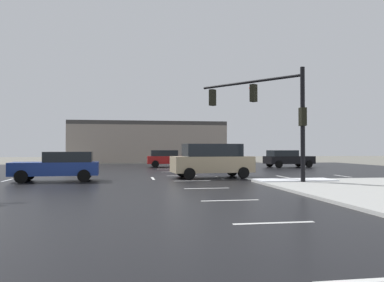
{
  "coord_description": "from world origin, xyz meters",
  "views": [
    {
      "loc": [
        -3.39,
        -22.75,
        1.79
      ],
      "look_at": [
        1.93,
        9.92,
        2.41
      ],
      "focal_mm": 36.29,
      "sensor_mm": 36.0,
      "label": 1
    }
  ],
  "objects_px": {
    "suv_tan": "(212,160)",
    "sedan_blue": "(59,166)",
    "suv_silver": "(216,156)",
    "sedan_red": "(169,158)",
    "traffic_signal_mast": "(270,106)",
    "sedan_black": "(287,158)"
  },
  "relations": [
    {
      "from": "sedan_red",
      "to": "sedan_blue",
      "type": "xyz_separation_m",
      "value": [
        -7.46,
        -14.69,
        0.0
      ]
    },
    {
      "from": "traffic_signal_mast",
      "to": "sedan_black",
      "type": "distance_m",
      "value": 16.73
    },
    {
      "from": "suv_tan",
      "to": "sedan_red",
      "type": "xyz_separation_m",
      "value": [
        -1.17,
        13.54,
        -0.24
      ]
    },
    {
      "from": "suv_tan",
      "to": "suv_silver",
      "type": "bearing_deg",
      "value": 71.19
    },
    {
      "from": "suv_tan",
      "to": "sedan_black",
      "type": "distance_m",
      "value": 14.81
    },
    {
      "from": "suv_tan",
      "to": "sedan_blue",
      "type": "xyz_separation_m",
      "value": [
        -8.64,
        -1.15,
        -0.24
      ]
    },
    {
      "from": "sedan_black",
      "to": "sedan_red",
      "type": "distance_m",
      "value": 10.99
    },
    {
      "from": "suv_tan",
      "to": "sedan_blue",
      "type": "relative_size",
      "value": 1.08
    },
    {
      "from": "sedan_red",
      "to": "suv_tan",
      "type": "bearing_deg",
      "value": -83.91
    },
    {
      "from": "sedan_blue",
      "to": "traffic_signal_mast",
      "type": "bearing_deg",
      "value": 165.46
    },
    {
      "from": "suv_silver",
      "to": "sedan_red",
      "type": "relative_size",
      "value": 1.08
    },
    {
      "from": "traffic_signal_mast",
      "to": "suv_tan",
      "type": "relative_size",
      "value": 1.14
    },
    {
      "from": "traffic_signal_mast",
      "to": "suv_silver",
      "type": "relative_size",
      "value": 1.15
    },
    {
      "from": "sedan_black",
      "to": "sedan_blue",
      "type": "bearing_deg",
      "value": -152.12
    },
    {
      "from": "suv_silver",
      "to": "suv_tan",
      "type": "xyz_separation_m",
      "value": [
        -2.76,
        -11.01,
        0.0
      ]
    },
    {
      "from": "suv_silver",
      "to": "sedan_black",
      "type": "relative_size",
      "value": 1.05
    },
    {
      "from": "traffic_signal_mast",
      "to": "sedan_black",
      "type": "height_order",
      "value": "traffic_signal_mast"
    },
    {
      "from": "suv_silver",
      "to": "sedan_blue",
      "type": "relative_size",
      "value": 1.07
    },
    {
      "from": "suv_silver",
      "to": "suv_tan",
      "type": "distance_m",
      "value": 11.35
    },
    {
      "from": "sedan_black",
      "to": "sedan_red",
      "type": "height_order",
      "value": "same"
    },
    {
      "from": "sedan_red",
      "to": "sedan_blue",
      "type": "distance_m",
      "value": 16.48
    },
    {
      "from": "suv_tan",
      "to": "sedan_red",
      "type": "bearing_deg",
      "value": 90.22
    }
  ]
}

